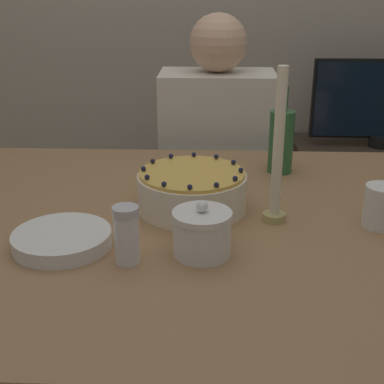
% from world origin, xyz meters
% --- Properties ---
extents(dining_table, '(1.58, 1.09, 0.77)m').
position_xyz_m(dining_table, '(0.00, 0.00, 0.67)').
color(dining_table, '#936D47').
rests_on(dining_table, ground_plane).
extents(cake, '(0.26, 0.26, 0.11)m').
position_xyz_m(cake, '(0.02, 0.07, 0.82)').
color(cake, '#EFE5CC').
rests_on(cake, dining_table).
extents(sugar_bowl, '(0.12, 0.12, 0.12)m').
position_xyz_m(sugar_bowl, '(0.05, -0.16, 0.82)').
color(sugar_bowl, white).
rests_on(sugar_bowl, dining_table).
extents(sugar_shaker, '(0.05, 0.05, 0.12)m').
position_xyz_m(sugar_shaker, '(-0.09, -0.20, 0.83)').
color(sugar_shaker, white).
rests_on(sugar_shaker, dining_table).
extents(plate_stack, '(0.20, 0.20, 0.03)m').
position_xyz_m(plate_stack, '(-0.24, -0.14, 0.79)').
color(plate_stack, white).
rests_on(plate_stack, dining_table).
extents(candle, '(0.05, 0.05, 0.35)m').
position_xyz_m(candle, '(0.21, 0.01, 0.92)').
color(candle, tan).
rests_on(candle, dining_table).
extents(bottle, '(0.07, 0.07, 0.25)m').
position_xyz_m(bottle, '(0.26, 0.35, 0.87)').
color(bottle, '#2D6638').
rests_on(bottle, dining_table).
extents(cup, '(0.08, 0.08, 0.10)m').
position_xyz_m(cup, '(0.45, -0.01, 0.82)').
color(cup, white).
rests_on(cup, dining_table).
extents(person_man_blue_shirt, '(0.40, 0.34, 1.19)m').
position_xyz_m(person_man_blue_shirt, '(0.08, 0.74, 0.52)').
color(person_man_blue_shirt, '#2D2D38').
rests_on(person_man_blue_shirt, ground_plane).
extents(side_cabinet, '(0.72, 0.43, 0.62)m').
position_xyz_m(side_cabinet, '(0.80, 1.14, 0.31)').
color(side_cabinet, '#382D23').
rests_on(side_cabinet, ground_plane).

